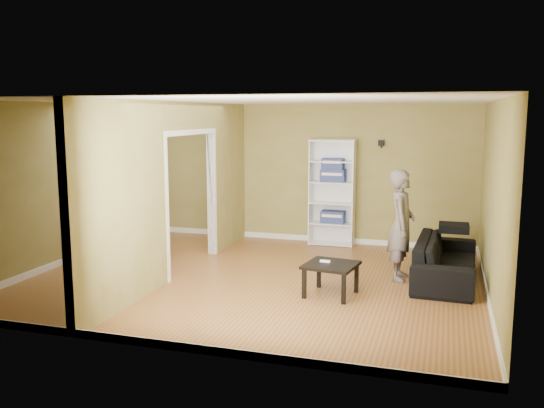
# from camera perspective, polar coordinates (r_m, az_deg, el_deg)

# --- Properties ---
(room_shell) EXTENTS (6.50, 6.50, 6.50)m
(room_shell) POSITION_cam_1_polar(r_m,az_deg,el_deg) (8.35, -1.71, 1.21)
(room_shell) COLOR #93582F
(room_shell) RESTS_ON ground
(partition) EXTENTS (0.22, 5.50, 2.60)m
(partition) POSITION_cam_1_polar(r_m,az_deg,el_deg) (8.80, -9.14, 1.50)
(partition) COLOR #9B8A50
(partition) RESTS_ON ground
(wall_speaker) EXTENTS (0.10, 0.10, 0.10)m
(wall_speaker) POSITION_cam_1_polar(r_m,az_deg,el_deg) (10.61, 10.75, 5.96)
(wall_speaker) COLOR black
(wall_speaker) RESTS_ON room_shell
(sofa) EXTENTS (2.17, 1.01, 0.81)m
(sofa) POSITION_cam_1_polar(r_m,az_deg,el_deg) (8.81, 16.87, -4.69)
(sofa) COLOR black
(sofa) RESTS_ON ground
(person) EXTENTS (0.70, 0.55, 1.91)m
(person) POSITION_cam_1_polar(r_m,az_deg,el_deg) (8.59, 12.73, -1.12)
(person) COLOR slate
(person) RESTS_ON ground
(bookshelf) EXTENTS (0.83, 0.36, 1.96)m
(bookshelf) POSITION_cam_1_polar(r_m,az_deg,el_deg) (10.73, 6.03, 1.17)
(bookshelf) COLOR white
(bookshelf) RESTS_ON ground
(paper_box_navy_a) EXTENTS (0.44, 0.28, 0.22)m
(paper_box_navy_a) POSITION_cam_1_polar(r_m,az_deg,el_deg) (10.75, 6.06, -1.28)
(paper_box_navy_a) COLOR #0F1148
(paper_box_navy_a) RESTS_ON bookshelf
(paper_box_navy_b) EXTENTS (0.45, 0.29, 0.23)m
(paper_box_navy_b) POSITION_cam_1_polar(r_m,az_deg,el_deg) (10.64, 6.08, 2.81)
(paper_box_navy_b) COLOR navy
(paper_box_navy_b) RESTS_ON bookshelf
(paper_box_navy_c) EXTENTS (0.40, 0.26, 0.20)m
(paper_box_navy_c) POSITION_cam_1_polar(r_m,az_deg,el_deg) (10.63, 6.05, 3.83)
(paper_box_navy_c) COLOR navy
(paper_box_navy_c) RESTS_ON bookshelf
(coffee_table) EXTENTS (0.66, 0.66, 0.44)m
(coffee_table) POSITION_cam_1_polar(r_m,az_deg,el_deg) (7.79, 5.86, -6.38)
(coffee_table) COLOR black
(coffee_table) RESTS_ON ground
(game_controller) EXTENTS (0.14, 0.04, 0.03)m
(game_controller) POSITION_cam_1_polar(r_m,az_deg,el_deg) (7.84, 5.29, -5.66)
(game_controller) COLOR white
(game_controller) RESTS_ON coffee_table
(dining_table) EXTENTS (1.31, 0.87, 0.82)m
(dining_table) POSITION_cam_1_polar(r_m,az_deg,el_deg) (10.17, -14.66, -0.90)
(dining_table) COLOR tan
(dining_table) RESTS_ON ground
(chair_left) EXTENTS (0.58, 0.58, 1.04)m
(chair_left) POSITION_cam_1_polar(r_m,az_deg,el_deg) (10.69, -18.22, -1.78)
(chair_left) COLOR #CEBB86
(chair_left) RESTS_ON ground
(chair_near) EXTENTS (0.44, 0.44, 0.87)m
(chair_near) POSITION_cam_1_polar(r_m,az_deg,el_deg) (9.65, -16.44, -3.31)
(chair_near) COLOR tan
(chair_near) RESTS_ON ground
(chair_far) EXTENTS (0.61, 0.61, 1.05)m
(chair_far) POSITION_cam_1_polar(r_m,az_deg,el_deg) (10.72, -12.64, -1.47)
(chair_far) COLOR tan
(chair_far) RESTS_ON ground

